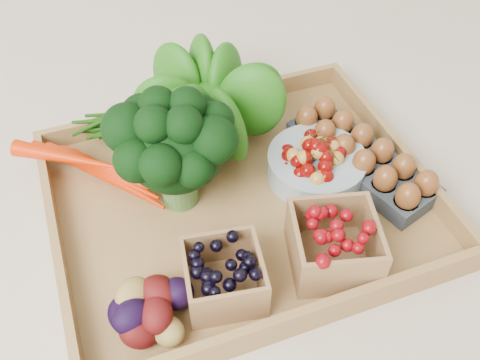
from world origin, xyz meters
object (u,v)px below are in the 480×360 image
object	(u,v)px
broccoli	(177,167)
tray	(240,203)
cherry_bowl	(316,166)
egg_carton	(360,161)

from	to	relation	value
broccoli	tray	bearing A→B (deg)	-21.94
broccoli	cherry_bowl	xyz separation A→B (m)	(0.21, -0.03, -0.05)
cherry_bowl	broccoli	bearing A→B (deg)	173.31
broccoli	cherry_bowl	bearing A→B (deg)	-6.69
cherry_bowl	tray	bearing A→B (deg)	-176.21
tray	egg_carton	bearing A→B (deg)	-0.50
broccoli	egg_carton	xyz separation A→B (m)	(0.29, -0.04, -0.05)
egg_carton	broccoli	bearing A→B (deg)	155.84
broccoli	cherry_bowl	world-z (taller)	broccoli
broccoli	cherry_bowl	distance (m)	0.22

